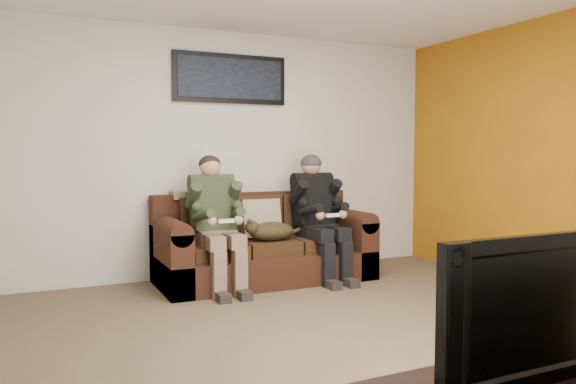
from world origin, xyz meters
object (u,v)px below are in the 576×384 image
cat (270,231)px  framed_poster (230,79)px  television (522,304)px  person_left (216,214)px  sofa (262,247)px  person_right (318,209)px

cat → framed_poster: framed_poster is taller
television → person_left: bearing=90.6°
sofa → television: (-0.47, -3.78, 0.39)m
cat → person_right: bearing=3.5°
person_right → framed_poster: bearing=143.1°
cat → framed_poster: bearing=107.5°
framed_poster → television: (-0.27, -4.17, -1.37)m
framed_poster → television: framed_poster is taller
cat → framed_poster: 1.69m
person_left → person_right: size_ratio=0.99×
sofa → framed_poster: framed_poster is taller
framed_poster → person_left: bearing=-122.1°
sofa → person_left: (-0.56, -0.18, 0.39)m
person_right → television: person_right is taller
person_right → television: size_ratio=1.31×
sofa → person_left: size_ratio=1.68×
sofa → framed_poster: (-0.20, 0.39, 1.77)m
cat → television: television is taller
person_left → television: (0.09, -3.60, 0.01)m
television → framed_poster: bearing=85.5°
framed_poster → sofa: bearing=-62.8°
person_left → cat: (0.55, -0.03, -0.19)m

